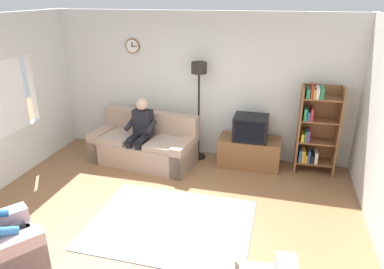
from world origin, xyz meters
name	(u,v)px	position (x,y,z in m)	size (l,w,h in m)	color
ground_plane	(155,229)	(0.00, 0.00, 0.00)	(12.00, 12.00, 0.00)	#8C603D
back_wall_assembly	(201,86)	(0.00, 2.66, 1.35)	(6.20, 0.17, 2.70)	silver
couch	(144,146)	(-0.91, 1.93, 0.31)	(1.99, 1.10, 0.90)	tan
tv_stand	(249,152)	(1.02, 2.25, 0.26)	(1.10, 0.56, 0.53)	brown
tv	(251,128)	(1.02, 2.23, 0.75)	(0.60, 0.49, 0.44)	black
bookshelf	(315,129)	(2.11, 2.32, 0.79)	(0.68, 0.36, 1.59)	brown
floor_lamp	(199,84)	(0.04, 2.35, 1.45)	(0.28, 0.28, 1.85)	black
area_rug	(171,224)	(0.18, 0.15, 0.01)	(2.20, 1.70, 0.01)	slate
person_on_couch	(141,129)	(-0.92, 1.82, 0.70)	(0.55, 0.57, 1.24)	black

